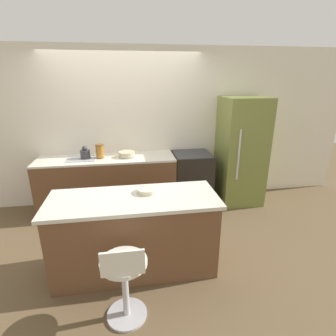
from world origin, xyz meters
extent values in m
plane|color=brown|center=(0.00, 0.00, 0.00)|extent=(14.00, 14.00, 0.00)
cube|color=silver|center=(0.00, 0.67, 1.30)|extent=(8.00, 0.06, 2.60)
cube|color=brown|center=(-0.33, 0.33, 0.43)|extent=(2.18, 0.62, 0.86)
cube|color=beige|center=(-0.33, 0.33, 0.88)|extent=(2.18, 0.62, 0.03)
cube|color=#9EA3A8|center=(-0.71, 0.33, 0.90)|extent=(0.44, 0.34, 0.01)
cube|color=brown|center=(0.05, -1.21, 0.43)|extent=(1.76, 0.67, 0.85)
cube|color=beige|center=(0.05, -1.21, 0.87)|extent=(1.83, 0.71, 0.04)
cube|color=black|center=(1.09, 0.33, 0.45)|extent=(0.63, 0.62, 0.89)
cube|color=black|center=(1.09, 0.01, 0.31)|extent=(0.44, 0.01, 0.31)
cube|color=#333338|center=(1.09, 0.33, 0.90)|extent=(0.60, 0.59, 0.01)
cube|color=olive|center=(1.93, 0.30, 0.91)|extent=(0.71, 0.69, 1.82)
cube|color=silver|center=(1.74, -0.06, 0.95)|extent=(0.02, 0.02, 0.82)
cylinder|color=#B7B7BC|center=(-0.06, -1.88, 0.01)|extent=(0.37, 0.37, 0.02)
cylinder|color=#B7B7BC|center=(-0.06, -1.88, 0.29)|extent=(0.06, 0.06, 0.58)
cylinder|color=silver|center=(-0.06, -1.88, 0.60)|extent=(0.41, 0.41, 0.04)
cube|color=silver|center=(-0.06, -2.05, 0.73)|extent=(0.35, 0.02, 0.22)
cylinder|color=#333338|center=(-0.64, 0.33, 0.97)|extent=(0.15, 0.15, 0.13)
sphere|color=#333338|center=(-0.64, 0.33, 1.06)|extent=(0.08, 0.08, 0.08)
cylinder|color=#C1B28E|center=(0.00, 0.33, 0.94)|extent=(0.26, 0.26, 0.08)
cylinder|color=#9E6623|center=(-0.41, 0.33, 1.00)|extent=(0.12, 0.12, 0.20)
cylinder|color=brown|center=(-0.41, 0.33, 1.11)|extent=(0.13, 0.13, 0.02)
cylinder|color=beige|center=(0.21, -1.10, 0.92)|extent=(0.23, 0.23, 0.05)
camera|label=1|loc=(0.03, -3.78, 2.12)|focal=28.00mm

